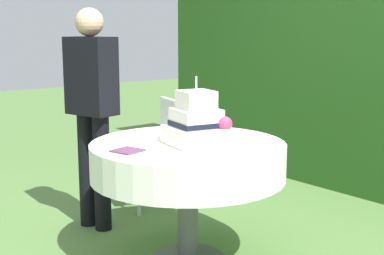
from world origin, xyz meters
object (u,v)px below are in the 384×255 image
cake_table (188,161)px  wedding_cake (197,124)px  serving_plate_near (242,156)px  garden_chair (160,143)px  napkin_stack (128,151)px  standing_person (92,103)px  serving_plate_far (225,131)px

cake_table → wedding_cake: bearing=6.9°
cake_table → serving_plate_near: (0.48, -0.01, 0.12)m
cake_table → garden_chair: size_ratio=1.35×
napkin_stack → garden_chair: size_ratio=0.17×
cake_table → standing_person: bearing=-170.3°
wedding_cake → standing_person: size_ratio=0.26×
standing_person → wedding_cake: bearing=9.5°
serving_plate_near → garden_chair: 1.57m
wedding_cake → garden_chair: bearing=155.0°
serving_plate_far → napkin_stack: size_ratio=0.77×
standing_person → serving_plate_near: bearing=6.0°
serving_plate_far → napkin_stack: serving_plate_far is taller
serving_plate_near → standing_person: bearing=-174.0°
serving_plate_far → napkin_stack: bearing=-84.6°
napkin_stack → standing_person: (-0.87, 0.26, 0.16)m
cake_table → wedding_cake: 0.25m
wedding_cake → serving_plate_far: size_ratio=3.60×
cake_table → serving_plate_near: serving_plate_near is taller
cake_table → serving_plate_far: 0.45m
serving_plate_near → napkin_stack: bearing=-141.3°
cake_table → garden_chair: bearing=152.9°
garden_chair → standing_person: size_ratio=0.56×
serving_plate_far → garden_chair: (-0.87, 0.09, -0.23)m
wedding_cake → serving_plate_near: (0.41, -0.02, -0.12)m
wedding_cake → garden_chair: wedding_cake is taller
wedding_cake → serving_plate_near: 0.42m
serving_plate_far → serving_plate_near: bearing=-35.7°
napkin_stack → cake_table: bearing=85.7°
serving_plate_near → standing_person: standing_person is taller
wedding_cake → serving_plate_far: (-0.19, 0.41, -0.12)m
serving_plate_far → standing_person: bearing=-144.2°
wedding_cake → serving_plate_near: wedding_cake is taller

